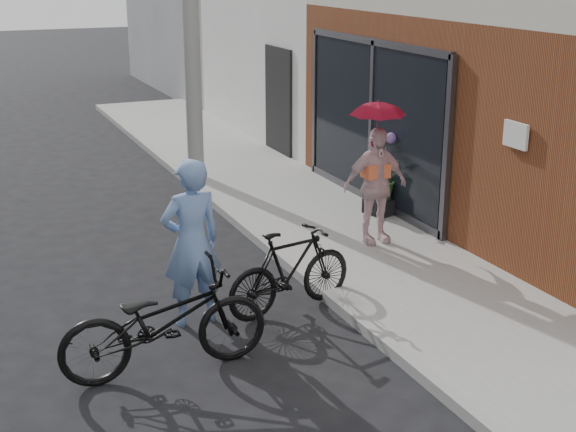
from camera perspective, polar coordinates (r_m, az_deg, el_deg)
ground at (r=8.48m, az=-1.28°, el=-8.45°), size 80.00×80.00×0.00m
sidewalk at (r=10.96m, az=4.86°, el=-1.92°), size 2.20×24.00×0.12m
curb at (r=10.48m, az=-0.73°, el=-2.80°), size 0.12×24.00×0.12m
officer at (r=8.48m, az=-6.88°, el=-1.90°), size 0.70×0.50×1.82m
bike_left at (r=7.64m, az=-8.79°, el=-7.43°), size 2.00×0.72×1.04m
bike_right at (r=8.84m, az=0.17°, el=-3.88°), size 1.66×0.75×0.96m
kimono_woman at (r=10.63m, az=6.21°, el=2.16°), size 0.92×0.40×1.56m
parasol at (r=10.39m, az=6.41°, el=7.92°), size 0.69×0.69×0.61m
planter at (r=12.05m, az=6.67°, el=0.71°), size 0.53×0.53×0.22m
potted_plant at (r=11.93m, az=6.75°, el=2.75°), size 0.60×0.52×0.66m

